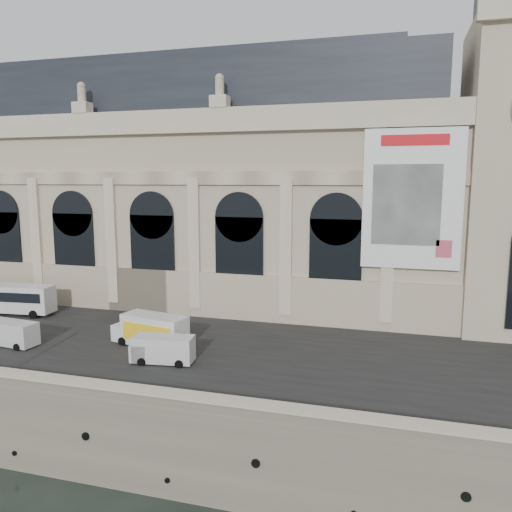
{
  "coord_description": "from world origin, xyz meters",
  "views": [
    {
      "loc": [
        21.72,
        -27.25,
        20.8
      ],
      "look_at": [
        7.78,
        22.0,
        12.97
      ],
      "focal_mm": 35.0,
      "sensor_mm": 36.0,
      "label": 1
    }
  ],
  "objects": [
    {
      "name": "box_truck",
      "position": [
        0.92,
        11.65,
        7.46
      ],
      "size": [
        7.5,
        3.71,
        2.9
      ],
      "color": "silver",
      "rests_on": "quay"
    },
    {
      "name": "museum",
      "position": [
        -5.98,
        30.86,
        19.72
      ],
      "size": [
        69.0,
        18.7,
        29.1
      ],
      "color": "beige",
      "rests_on": "quay"
    },
    {
      "name": "parapet",
      "position": [
        0.0,
        0.6,
        6.62
      ],
      "size": [
        160.0,
        1.4,
        1.21
      ],
      "color": "gray",
      "rests_on": "quay"
    },
    {
      "name": "van_b",
      "position": [
        -11.5,
        8.37,
        7.14
      ],
      "size": [
        5.17,
        2.47,
        2.23
      ],
      "color": "silver",
      "rests_on": "quay"
    },
    {
      "name": "ground",
      "position": [
        0.0,
        0.0,
        0.0
      ],
      "size": [
        260.0,
        260.0,
        0.0
      ],
      "primitive_type": "plane",
      "color": "black",
      "rests_on": "ground"
    },
    {
      "name": "bus_left",
      "position": [
        -19.83,
        16.98,
        7.88
      ],
      "size": [
        11.53,
        3.52,
        3.34
      ],
      "color": "silver",
      "rests_on": "quay"
    },
    {
      "name": "quay",
      "position": [
        0.0,
        35.0,
        3.0
      ],
      "size": [
        160.0,
        70.0,
        6.0
      ],
      "primitive_type": "cube",
      "color": "gray",
      "rests_on": "ground"
    },
    {
      "name": "van_c",
      "position": [
        3.57,
        8.12,
        7.15
      ],
      "size": [
        5.26,
        2.58,
        2.25
      ],
      "color": "silver",
      "rests_on": "quay"
    },
    {
      "name": "street",
      "position": [
        0.0,
        14.0,
        6.03
      ],
      "size": [
        160.0,
        24.0,
        0.06
      ],
      "primitive_type": "cube",
      "color": "#2D2D2D",
      "rests_on": "quay"
    }
  ]
}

